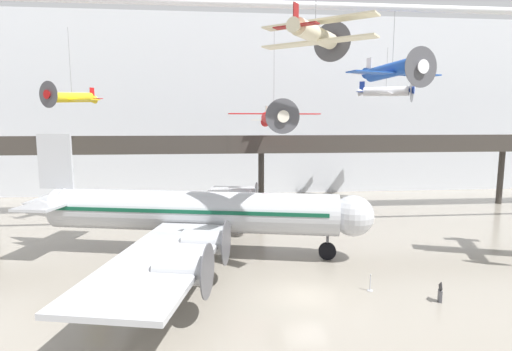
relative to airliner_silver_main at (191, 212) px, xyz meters
The scene contains 12 objects.
ground_plane 11.49m from the airliner_silver_main, 49.00° to the right, with size 260.00×260.00×0.00m, color gray.
hangar_back_wall 30.08m from the airliner_silver_main, 75.42° to the left, with size 140.00×3.00×25.02m.
mezzanine_walkway 16.99m from the airliner_silver_main, 64.17° to the left, with size 110.00×3.20×8.78m.
ceiling_truss_beam 18.10m from the airliner_silver_main, 22.44° to the left, with size 120.00×0.60×0.60m.
airliner_silver_main is the anchor object (origin of this frame).
suspended_plane_yellow_lowwing 18.87m from the airliner_silver_main, 137.61° to the left, with size 6.56×5.93×7.78m.
suspended_plane_white_twin 31.72m from the airliner_silver_main, 38.82° to the left, with size 7.01×7.63×6.76m.
suspended_plane_blue_trainer 20.47m from the airliner_silver_main, ahead, with size 8.84×7.42×6.49m.
suspended_plane_red_highwing 14.32m from the airliner_silver_main, 51.11° to the left, with size 9.26×7.56×10.07m.
suspended_plane_cream_biplane 15.88m from the airliner_silver_main, 39.97° to the right, with size 6.29×5.89×5.28m.
stanchion_barrier 14.18m from the airliner_silver_main, 35.25° to the right, with size 0.36×0.36×1.08m.
info_sign_pedestal 17.95m from the airliner_silver_main, 33.67° to the right, with size 0.27×0.75×1.24m.
Camera 1 is at (-5.10, -22.18, 10.29)m, focal length 28.00 mm.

